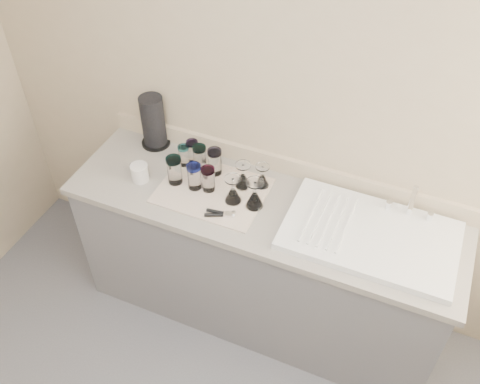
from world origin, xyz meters
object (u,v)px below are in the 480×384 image
at_px(tumbler_extra, 193,151).
at_px(can_opener, 220,214).
at_px(goblet_front_right, 255,198).
at_px(tumbler_teal, 184,155).
at_px(tumbler_purple, 215,162).
at_px(white_mug, 139,172).
at_px(goblet_back_right, 262,179).
at_px(goblet_front_left, 233,193).
at_px(tumbler_lavender, 208,179).
at_px(goblet_back_left, 243,178).
at_px(tumbler_blue, 194,176).
at_px(tumbler_cyan, 200,157).
at_px(sink_unit, 371,235).
at_px(tumbler_magenta, 174,170).
at_px(paper_towel_roll, 153,122).

relative_size(tumbler_extra, can_opener, 0.87).
height_order(goblet_front_right, can_opener, goblet_front_right).
distance_m(tumbler_teal, tumbler_purple, 0.19).
relative_size(can_opener, white_mug, 1.08).
relative_size(goblet_back_right, goblet_front_left, 0.86).
bearing_deg(tumbler_lavender, tumbler_purple, 100.72).
bearing_deg(goblet_back_right, can_opener, -110.84).
bearing_deg(tumbler_purple, goblet_back_left, -11.20).
relative_size(goblet_back_left, white_mug, 1.03).
xyz_separation_m(tumbler_blue, goblet_front_left, (0.22, -0.01, -0.02)).
bearing_deg(goblet_back_left, tumbler_extra, 166.90).
distance_m(tumbler_blue, tumbler_extra, 0.22).
bearing_deg(goblet_back_left, can_opener, -94.19).
bearing_deg(white_mug, tumbler_extra, 50.94).
distance_m(tumbler_cyan, white_mug, 0.33).
distance_m(tumbler_cyan, goblet_front_left, 0.31).
bearing_deg(sink_unit, tumbler_cyan, 172.66).
bearing_deg(tumbler_magenta, tumbler_teal, 98.57).
height_order(tumbler_magenta, tumbler_lavender, tumbler_magenta).
bearing_deg(goblet_back_right, sink_unit, -11.92).
bearing_deg(goblet_back_right, tumbler_magenta, -160.32).
bearing_deg(white_mug, tumbler_blue, 9.96).
relative_size(sink_unit, goblet_front_right, 5.00).
bearing_deg(tumbler_purple, tumbler_lavender, -79.28).
bearing_deg(can_opener, goblet_back_left, 85.81).
bearing_deg(tumbler_cyan, goblet_front_left, -31.09).
relative_size(goblet_back_left, can_opener, 0.96).
bearing_deg(tumbler_extra, goblet_front_right, -23.29).
relative_size(tumbler_blue, white_mug, 1.05).
xyz_separation_m(goblet_front_left, can_opener, (-0.01, -0.12, -0.04)).
bearing_deg(goblet_front_left, can_opener, -96.98).
bearing_deg(white_mug, goblet_front_left, 4.42).
height_order(tumbler_blue, goblet_front_right, goblet_front_right).
bearing_deg(white_mug, tumbler_cyan, 37.72).
bearing_deg(paper_towel_roll, goblet_front_right, -19.37).
distance_m(tumbler_purple, goblet_back_left, 0.18).
xyz_separation_m(tumbler_purple, tumbler_magenta, (-0.16, -0.15, 0.00)).
bearing_deg(tumbler_purple, goblet_front_left, -42.01).
bearing_deg(tumbler_blue, goblet_back_left, 25.95).
distance_m(sink_unit, goblet_front_left, 0.71).
xyz_separation_m(sink_unit, goblet_front_right, (-0.59, -0.03, 0.04)).
height_order(sink_unit, tumbler_teal, sink_unit).
distance_m(goblet_back_left, can_opener, 0.25).
relative_size(sink_unit, paper_towel_roll, 2.64).
bearing_deg(white_mug, tumbler_magenta, 15.01).
bearing_deg(goblet_front_right, tumbler_extra, 156.71).
height_order(tumbler_magenta, goblet_front_right, goblet_front_right).
bearing_deg(paper_towel_roll, tumbler_magenta, -43.67).
relative_size(goblet_back_left, goblet_front_right, 0.89).
bearing_deg(tumbler_blue, tumbler_teal, 133.65).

